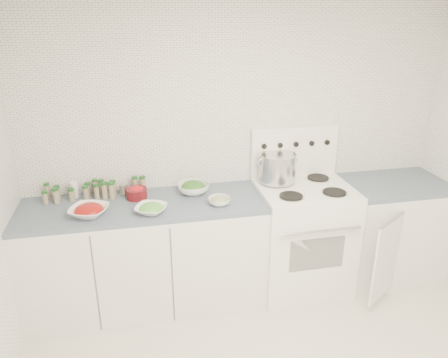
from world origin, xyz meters
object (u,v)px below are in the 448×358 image
(stove, at_px, (301,234))
(stock_pot, at_px, (277,166))
(bowl_snowpea, at_px, (151,209))
(bowl_tomato, at_px, (89,211))

(stove, relative_size, stock_pot, 4.19)
(bowl_snowpea, bearing_deg, stock_pot, 16.28)
(stove, xyz_separation_m, stock_pot, (-0.19, 0.15, 0.58))
(bowl_tomato, bearing_deg, stock_pot, 9.89)
(stock_pot, xyz_separation_m, bowl_tomato, (-1.49, -0.26, -0.13))
(stock_pot, bearing_deg, stove, -37.27)
(stove, height_order, stock_pot, stove)
(stock_pot, bearing_deg, bowl_snowpea, -163.72)
(stock_pot, relative_size, bowl_snowpea, 1.11)
(bowl_tomato, bearing_deg, stove, 3.87)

